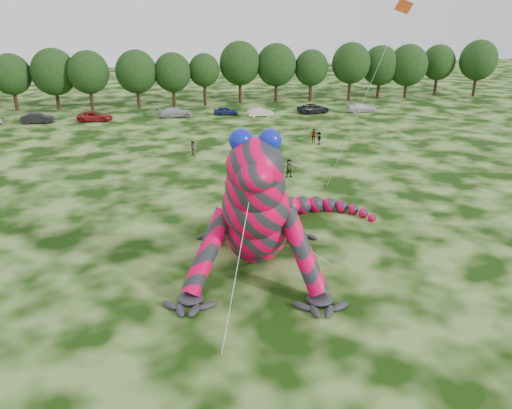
{
  "coord_description": "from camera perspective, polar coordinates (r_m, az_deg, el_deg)",
  "views": [
    {
      "loc": [
        -7.38,
        -28.97,
        15.81
      ],
      "look_at": [
        -1.51,
        0.19,
        4.0
      ],
      "focal_mm": 35.0,
      "sensor_mm": 36.0,
      "label": 1
    }
  ],
  "objects": [
    {
      "name": "tree_7",
      "position": [
        86.53,
        -13.46,
        13.74
      ],
      "size": [
        6.68,
        6.01,
        9.48
      ],
      "primitive_type": null,
      "color": "black",
      "rests_on": "ground"
    },
    {
      "name": "tree_5",
      "position": [
        89.48,
        -22.02,
        13.14
      ],
      "size": [
        7.16,
        6.44,
        9.8
      ],
      "primitive_type": null,
      "color": "black",
      "rests_on": "ground"
    },
    {
      "name": "car_3",
      "position": [
        78.94,
        -9.19,
        10.39
      ],
      "size": [
        5.41,
        2.77,
        1.5
      ],
      "primitive_type": "imported",
      "rotation": [
        0.0,
        0.0,
        1.7
      ],
      "color": "#A8ACB1",
      "rests_on": "ground"
    },
    {
      "name": "tree_17",
      "position": [
        104.72,
        23.97,
        14.03
      ],
      "size": [
        6.98,
        6.28,
        10.3
      ],
      "primitive_type": null,
      "color": "black",
      "rests_on": "ground"
    },
    {
      "name": "tree_12",
      "position": [
        91.64,
        6.31,
        14.43
      ],
      "size": [
        5.99,
        5.39,
        8.97
      ],
      "primitive_type": null,
      "color": "black",
      "rests_on": "ground"
    },
    {
      "name": "tree_14",
      "position": [
        97.38,
        13.96,
        14.5
      ],
      "size": [
        6.82,
        6.14,
        9.4
      ],
      "primitive_type": null,
      "color": "black",
      "rests_on": "ground"
    },
    {
      "name": "spectator_3",
      "position": [
        63.15,
        6.58,
        7.84
      ],
      "size": [
        1.08,
        0.58,
        1.75
      ],
      "primitive_type": "imported",
      "rotation": [
        0.0,
        0.0,
        6.13
      ],
      "color": "gray",
      "rests_on": "ground"
    },
    {
      "name": "car_7",
      "position": [
        83.49,
        11.91,
        10.78
      ],
      "size": [
        5.0,
        2.23,
        1.42
      ],
      "primitive_type": "imported",
      "rotation": [
        0.0,
        0.0,
        1.62
      ],
      "color": "silver",
      "rests_on": "ground"
    },
    {
      "name": "inflatable_gecko",
      "position": [
        32.64,
        0.05,
        2.16
      ],
      "size": [
        20.35,
        22.72,
        9.83
      ],
      "primitive_type": null,
      "rotation": [
        0.0,
        0.0,
        -0.21
      ],
      "color": "#F00040",
      "rests_on": "ground"
    },
    {
      "name": "car_2",
      "position": [
        78.69,
        -17.92,
        9.56
      ],
      "size": [
        5.39,
        3.02,
        1.42
      ],
      "primitive_type": "imported",
      "rotation": [
        0.0,
        0.0,
        1.44
      ],
      "color": "maroon",
      "rests_on": "ground"
    },
    {
      "name": "flying_kite",
      "position": [
        42.47,
        15.82,
        19.38
      ],
      "size": [
        4.68,
        4.81,
        16.95
      ],
      "color": "#BE3F17",
      "rests_on": "ground"
    },
    {
      "name": "car_6",
      "position": [
        81.53,
        6.6,
        10.85
      ],
      "size": [
        5.5,
        3.22,
        1.44
      ],
      "primitive_type": "imported",
      "rotation": [
        0.0,
        0.0,
        1.74
      ],
      "color": "black",
      "rests_on": "ground"
    },
    {
      "name": "car_5",
      "position": [
        78.33,
        0.49,
        10.5
      ],
      "size": [
        4.1,
        1.71,
        1.32
      ],
      "primitive_type": "imported",
      "rotation": [
        0.0,
        0.0,
        1.65
      ],
      "color": "silver",
      "rests_on": "ground"
    },
    {
      "name": "tree_6",
      "position": [
        86.97,
        -18.51,
        13.27
      ],
      "size": [
        6.52,
        5.86,
        9.49
      ],
      "primitive_type": null,
      "color": "black",
      "rests_on": "ground"
    },
    {
      "name": "tree_10",
      "position": [
        89.42,
        -1.84,
        14.86
      ],
      "size": [
        7.09,
        6.38,
        10.5
      ],
      "primitive_type": null,
      "color": "black",
      "rests_on": "ground"
    },
    {
      "name": "tree_8",
      "position": [
        86.76,
        -9.47,
        13.87
      ],
      "size": [
        6.14,
        5.53,
        8.94
      ],
      "primitive_type": null,
      "color": "black",
      "rests_on": "ground"
    },
    {
      "name": "spectator_2",
      "position": [
        62.22,
        7.19,
        7.51
      ],
      "size": [
        0.64,
        1.05,
        1.57
      ],
      "primitive_type": "imported",
      "rotation": [
        0.0,
        0.0,
        4.77
      ],
      "color": "gray",
      "rests_on": "ground"
    },
    {
      "name": "tree_13",
      "position": [
        93.38,
        10.75,
        14.69
      ],
      "size": [
        6.83,
        6.15,
        10.13
      ],
      "primitive_type": null,
      "color": "black",
      "rests_on": "ground"
    },
    {
      "name": "spectator_1",
      "position": [
        57.19,
        -7.24,
        6.34
      ],
      "size": [
        1.0,
        1.06,
        1.74
      ],
      "primitive_type": "imported",
      "rotation": [
        0.0,
        0.0,
        5.25
      ],
      "color": "gray",
      "rests_on": "ground"
    },
    {
      "name": "tree_4",
      "position": [
        91.17,
        -26.06,
        12.43
      ],
      "size": [
        6.22,
        5.6,
        9.06
      ],
      "primitive_type": null,
      "color": "black",
      "rests_on": "ground"
    },
    {
      "name": "car_4",
      "position": [
        79.58,
        -3.47,
        10.63
      ],
      "size": [
        3.99,
        2.09,
        1.3
      ],
      "primitive_type": "imported",
      "rotation": [
        0.0,
        0.0,
        1.42
      ],
      "color": "navy",
      "rests_on": "ground"
    },
    {
      "name": "tree_11",
      "position": [
        90.35,
        2.33,
        14.79
      ],
      "size": [
        7.01,
        6.31,
        10.07
      ],
      "primitive_type": null,
      "color": "black",
      "rests_on": "ground"
    },
    {
      "name": "tree_16",
      "position": [
        103.54,
        20.03,
        14.24
      ],
      "size": [
        6.26,
        5.63,
        9.37
      ],
      "primitive_type": null,
      "color": "black",
      "rests_on": "ground"
    },
    {
      "name": "spectator_5",
      "position": [
        49.64,
        3.81,
        4.14
      ],
      "size": [
        1.72,
        0.65,
        1.82
      ],
      "primitive_type": "imported",
      "rotation": [
        0.0,
        0.0,
        0.07
      ],
      "color": "gray",
      "rests_on": "ground"
    },
    {
      "name": "tree_9",
      "position": [
        87.49,
        -5.91,
        14.01
      ],
      "size": [
        5.27,
        4.74,
        8.68
      ],
      "primitive_type": null,
      "color": "black",
      "rests_on": "ground"
    },
    {
      "name": "tree_15",
      "position": [
        98.73,
        16.92,
        14.37
      ],
      "size": [
        7.17,
        6.45,
        9.63
      ],
      "primitive_type": null,
      "color": "black",
      "rests_on": "ground"
    },
    {
      "name": "car_1",
      "position": [
        80.15,
        -23.7,
        9.02
      ],
      "size": [
        4.59,
        1.78,
        1.49
      ],
      "primitive_type": "imported",
      "rotation": [
        0.0,
        0.0,
        1.61
      ],
      "color": "black",
      "rests_on": "ground"
    },
    {
      "name": "ground",
      "position": [
        33.82,
        2.59,
        -6.24
      ],
      "size": [
        240.0,
        240.0,
        0.0
      ],
      "primitive_type": "plane",
      "color": "#16330A",
      "rests_on": "ground"
    }
  ]
}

